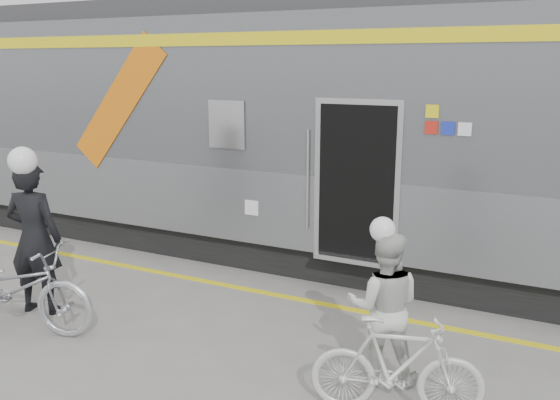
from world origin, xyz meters
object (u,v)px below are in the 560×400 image
Objects in this scene: man at (34,238)px; woman at (384,307)px; bicycle_right at (397,367)px; bicycle_left at (12,288)px.

woman is at bearing 169.50° from man.
bicycle_right is at bearing 102.28° from woman.
bicycle_right is (0.30, -0.55, -0.31)m from woman.
man is at bearing -11.76° from woman.
woman is (4.43, 0.35, -0.21)m from man.
woman reaches higher than bicycle_left.
bicycle_right is at bearing 162.56° from man.
man is 1.26× the size of bicycle_right.
bicycle_left is at bearing -4.26° from woman.
bicycle_left reaches higher than bicycle_right.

